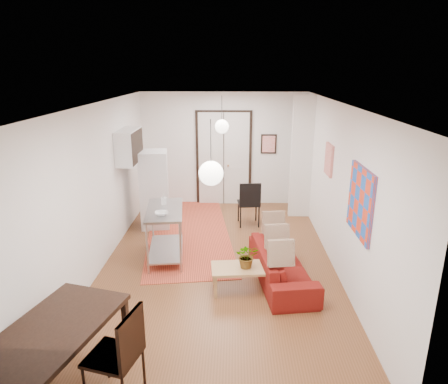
{
  "coord_description": "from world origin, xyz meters",
  "views": [
    {
      "loc": [
        0.28,
        -6.66,
        3.47
      ],
      "look_at": [
        0.09,
        0.44,
        1.25
      ],
      "focal_mm": 32.0,
      "sensor_mm": 36.0,
      "label": 1
    }
  ],
  "objects_px": {
    "kitchen_counter": "(165,226)",
    "fridge": "(154,190)",
    "sofa": "(282,265)",
    "black_side_chair": "(249,198)",
    "dining_table": "(54,335)",
    "dining_chair_far": "(115,341)",
    "dining_chair_near": "(115,341)",
    "coffee_table": "(240,270)"
  },
  "relations": [
    {
      "from": "kitchen_counter",
      "to": "fridge",
      "type": "distance_m",
      "value": 1.69
    },
    {
      "from": "kitchen_counter",
      "to": "sofa",
      "type": "bearing_deg",
      "value": -27.09
    },
    {
      "from": "kitchen_counter",
      "to": "black_side_chair",
      "type": "height_order",
      "value": "black_side_chair"
    },
    {
      "from": "kitchen_counter",
      "to": "dining_table",
      "type": "xyz_separation_m",
      "value": [
        -0.6,
        -3.34,
        0.13
      ]
    },
    {
      "from": "dining_chair_far",
      "to": "black_side_chair",
      "type": "relative_size",
      "value": 1.04
    },
    {
      "from": "dining_chair_near",
      "to": "dining_chair_far",
      "type": "xyz_separation_m",
      "value": [
        0.0,
        0.0,
        0.0
      ]
    },
    {
      "from": "coffee_table",
      "to": "dining_chair_near",
      "type": "relative_size",
      "value": 0.89
    },
    {
      "from": "coffee_table",
      "to": "kitchen_counter",
      "type": "height_order",
      "value": "kitchen_counter"
    },
    {
      "from": "dining_table",
      "to": "dining_chair_near",
      "type": "bearing_deg",
      "value": 10.59
    },
    {
      "from": "coffee_table",
      "to": "kitchen_counter",
      "type": "bearing_deg",
      "value": 141.67
    },
    {
      "from": "sofa",
      "to": "dining_table",
      "type": "relative_size",
      "value": 1.12
    },
    {
      "from": "dining_table",
      "to": "dining_chair_far",
      "type": "relative_size",
      "value": 1.63
    },
    {
      "from": "sofa",
      "to": "coffee_table",
      "type": "relative_size",
      "value": 2.05
    },
    {
      "from": "dining_chair_far",
      "to": "fridge",
      "type": "bearing_deg",
      "value": -158.97
    },
    {
      "from": "dining_table",
      "to": "black_side_chair",
      "type": "xyz_separation_m",
      "value": [
        2.21,
        5.21,
        -0.17
      ]
    },
    {
      "from": "black_side_chair",
      "to": "dining_table",
      "type": "bearing_deg",
      "value": 61.01
    },
    {
      "from": "kitchen_counter",
      "to": "black_side_chair",
      "type": "bearing_deg",
      "value": 42.25
    },
    {
      "from": "kitchen_counter",
      "to": "dining_chair_near",
      "type": "distance_m",
      "value": 3.23
    },
    {
      "from": "sofa",
      "to": "dining_chair_far",
      "type": "bearing_deg",
      "value": 131.69
    },
    {
      "from": "coffee_table",
      "to": "dining_chair_near",
      "type": "height_order",
      "value": "dining_chair_near"
    },
    {
      "from": "fridge",
      "to": "black_side_chair",
      "type": "height_order",
      "value": "fridge"
    },
    {
      "from": "kitchen_counter",
      "to": "dining_chair_near",
      "type": "bearing_deg",
      "value": -97.07
    },
    {
      "from": "sofa",
      "to": "kitchen_counter",
      "type": "height_order",
      "value": "kitchen_counter"
    },
    {
      "from": "sofa",
      "to": "dining_chair_far",
      "type": "distance_m",
      "value": 3.25
    },
    {
      "from": "sofa",
      "to": "dining_chair_near",
      "type": "relative_size",
      "value": 1.83
    },
    {
      "from": "sofa",
      "to": "dining_table",
      "type": "xyz_separation_m",
      "value": [
        -2.69,
        -2.58,
        0.49
      ]
    },
    {
      "from": "kitchen_counter",
      "to": "dining_table",
      "type": "distance_m",
      "value": 3.4
    },
    {
      "from": "fridge",
      "to": "dining_chair_near",
      "type": "distance_m",
      "value": 4.86
    },
    {
      "from": "fridge",
      "to": "dining_table",
      "type": "relative_size",
      "value": 0.98
    },
    {
      "from": "black_side_chair",
      "to": "fridge",
      "type": "bearing_deg",
      "value": 1.28
    },
    {
      "from": "fridge",
      "to": "dining_table",
      "type": "bearing_deg",
      "value": -99.13
    },
    {
      "from": "coffee_table",
      "to": "kitchen_counter",
      "type": "xyz_separation_m",
      "value": [
        -1.39,
        1.1,
        0.3
      ]
    },
    {
      "from": "sofa",
      "to": "dining_chair_near",
      "type": "height_order",
      "value": "dining_chair_near"
    },
    {
      "from": "coffee_table",
      "to": "dining_chair_near",
      "type": "distance_m",
      "value": 2.56
    },
    {
      "from": "coffee_table",
      "to": "dining_chair_far",
      "type": "xyz_separation_m",
      "value": [
        -1.39,
        -2.13,
        0.28
      ]
    },
    {
      "from": "fridge",
      "to": "kitchen_counter",
      "type": "bearing_deg",
      "value": -80.54
    },
    {
      "from": "coffee_table",
      "to": "black_side_chair",
      "type": "distance_m",
      "value": 2.99
    },
    {
      "from": "dining_table",
      "to": "dining_chair_far",
      "type": "bearing_deg",
      "value": 10.59
    },
    {
      "from": "dining_chair_far",
      "to": "black_side_chair",
      "type": "xyz_separation_m",
      "value": [
        1.61,
        5.1,
        -0.02
      ]
    },
    {
      "from": "dining_chair_far",
      "to": "dining_table",
      "type": "bearing_deg",
      "value": -64.32
    },
    {
      "from": "coffee_table",
      "to": "dining_chair_far",
      "type": "relative_size",
      "value": 0.89
    },
    {
      "from": "fridge",
      "to": "black_side_chair",
      "type": "bearing_deg",
      "value": -0.71
    }
  ]
}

